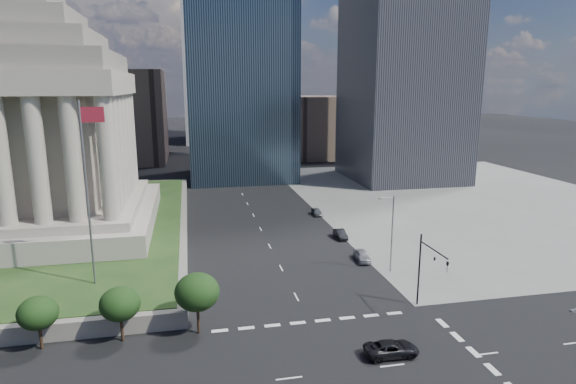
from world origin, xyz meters
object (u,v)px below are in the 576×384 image
object	(u,v)px
pickup_truck	(392,349)
street_lamp_north	(391,229)
parked_sedan_mid	(340,234)
parked_sedan_far	(317,212)
parked_sedan_near	(362,256)
flagpole	(88,184)
war_memorial	(26,99)
traffic_signal_ne	(428,265)

from	to	relation	value
pickup_truck	street_lamp_north	bearing A→B (deg)	-21.65
parked_sedan_mid	parked_sedan_far	xyz separation A→B (m)	(-0.00, 14.06, -0.03)
parked_sedan_near	street_lamp_north	bearing A→B (deg)	-59.99
flagpole	pickup_truck	bearing A→B (deg)	-32.64
street_lamp_north	pickup_truck	xyz separation A→B (m)	(-7.78, -18.53, -4.99)
pickup_truck	parked_sedan_far	size ratio (longest dim) A/B	1.31
war_memorial	pickup_truck	xyz separation A→B (m)	(39.54, -41.53, -20.73)
parked_sedan_near	flagpole	bearing A→B (deg)	-165.05
street_lamp_north	parked_sedan_near	xyz separation A→B (m)	(-1.99, 4.41, -4.94)
war_memorial	parked_sedan_far	distance (m)	50.33
war_memorial	street_lamp_north	distance (m)	54.92
street_lamp_north	parked_sedan_near	size ratio (longest dim) A/B	2.36
flagpole	parked_sedan_mid	world-z (taller)	flagpole
flagpole	traffic_signal_ne	world-z (taller)	flagpole
street_lamp_north	parked_sedan_mid	size ratio (longest dim) A/B	2.49
parked_sedan_far	pickup_truck	bearing A→B (deg)	-96.42
pickup_truck	parked_sedan_mid	xyz separation A→B (m)	(5.96, 33.12, -0.01)
war_memorial	street_lamp_north	xyz separation A→B (m)	(47.33, -23.00, -15.74)
war_memorial	pickup_truck	bearing A→B (deg)	-46.40
parked_sedan_mid	parked_sedan_near	bearing A→B (deg)	-89.56
parked_sedan_mid	street_lamp_north	bearing A→B (deg)	-81.49
war_memorial	traffic_signal_ne	xyz separation A→B (m)	(46.50, -34.30, -16.15)
war_memorial	parked_sedan_near	bearing A→B (deg)	-22.30
pickup_truck	parked_sedan_mid	distance (m)	33.65
street_lamp_north	parked_sedan_mid	world-z (taller)	street_lamp_north
parked_sedan_near	parked_sedan_far	distance (m)	24.24
street_lamp_north	parked_sedan_near	distance (m)	6.91
traffic_signal_ne	parked_sedan_near	world-z (taller)	traffic_signal_ne
traffic_signal_ne	street_lamp_north	size ratio (longest dim) A/B	0.80
traffic_signal_ne	pickup_truck	bearing A→B (deg)	-133.90
flagpole	pickup_truck	xyz separation A→B (m)	(27.37, -17.53, -12.44)
flagpole	pickup_truck	size ratio (longest dim) A/B	4.12
war_memorial	parked_sedan_far	size ratio (longest dim) A/B	10.55
parked_sedan_mid	pickup_truck	bearing A→B (deg)	-98.83
parked_sedan_near	pickup_truck	bearing A→B (deg)	-98.48
street_lamp_north	parked_sedan_near	world-z (taller)	street_lamp_north
street_lamp_north	parked_sedan_far	distance (m)	29.14
flagpole	street_lamp_north	distance (m)	35.95
war_memorial	parked_sedan_mid	size ratio (longest dim) A/B	9.71
flagpole	traffic_signal_ne	bearing A→B (deg)	-16.71
street_lamp_north	war_memorial	bearing A→B (deg)	154.08
war_memorial	flagpole	bearing A→B (deg)	-63.11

